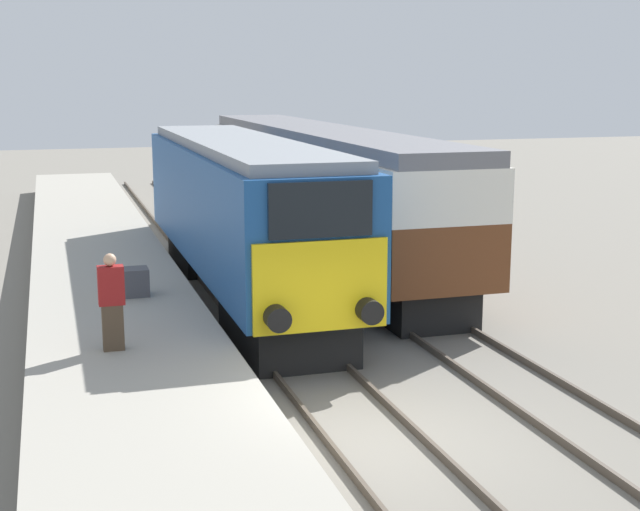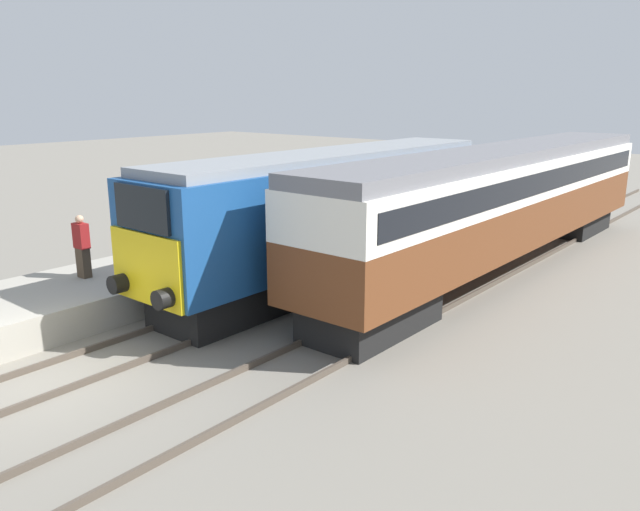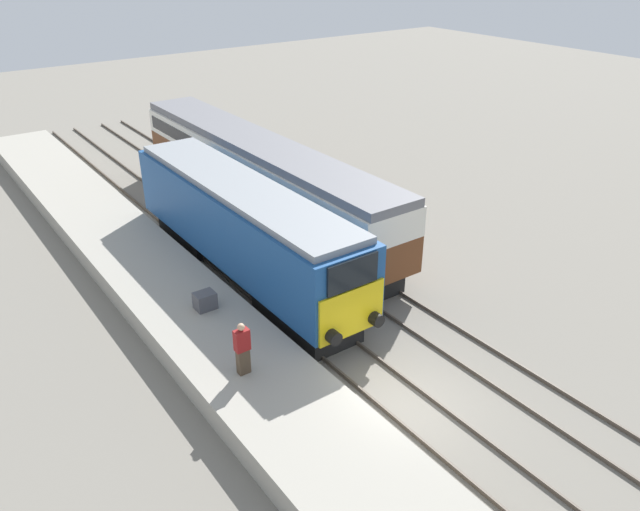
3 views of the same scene
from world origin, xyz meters
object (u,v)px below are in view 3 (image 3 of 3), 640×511
Objects in this scene: locomotive at (243,227)px; passenger_carriage at (259,172)px; person_on_platform at (242,349)px; luggage_crate at (205,301)px.

locomotive is 5.66m from passenger_carriage.
locomotive reaches higher than passenger_carriage.
passenger_carriage is at bearing 53.02° from locomotive.
locomotive is at bearing -126.98° from passenger_carriage.
person_on_platform is at bearing -119.83° from locomotive.
person_on_platform is at bearing -99.98° from luggage_crate.
passenger_carriage is at bearing 47.66° from luggage_crate.
person_on_platform is (-6.99, -10.78, -0.74)m from passenger_carriage.
person_on_platform is (-3.59, -6.27, -0.54)m from locomotive.
locomotive is 0.73× the size of passenger_carriage.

